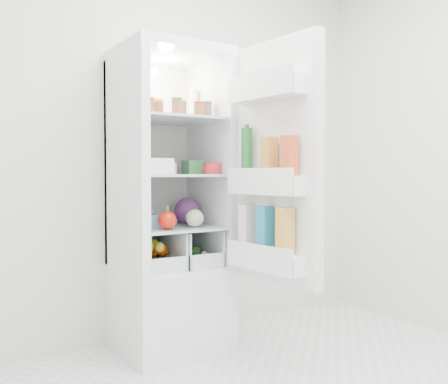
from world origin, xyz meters
TOP-DOWN VIEW (x-y plane):
  - room_walls at (0.00, 0.00)m, footprint 3.02×3.02m
  - refrigerator at (-0.20, 1.25)m, footprint 0.60×0.60m
  - shelf_low at (-0.20, 1.19)m, footprint 0.49×0.53m
  - shelf_mid at (-0.20, 1.19)m, footprint 0.49×0.53m
  - shelf_top at (-0.20, 1.19)m, footprint 0.49×0.53m
  - crisper_left at (-0.32, 1.19)m, footprint 0.23×0.46m
  - crisper_right at (-0.08, 1.19)m, footprint 0.23×0.46m
  - condiment_jars at (-0.22, 1.10)m, footprint 0.46×0.32m
  - squeeze_bottle at (0.01, 1.29)m, footprint 0.07×0.07m
  - tub_white at (-0.37, 0.99)m, footprint 0.15×0.15m
  - tub_cream at (-0.22, 1.22)m, footprint 0.14×0.14m
  - tin_red at (-0.01, 1.03)m, footprint 0.13×0.13m
  - foil_tray at (-0.31, 1.24)m, footprint 0.20×0.18m
  - tub_green at (-0.03, 1.22)m, footprint 0.13×0.16m
  - red_cabbage at (-0.05, 1.27)m, footprint 0.16×0.16m
  - bell_pepper at (-0.30, 1.02)m, footprint 0.10×0.10m
  - mushroom_bowl at (-0.36, 1.20)m, footprint 0.21×0.21m
  - salad_bag at (-0.11, 1.06)m, footprint 0.10×0.10m
  - citrus_pile at (-0.32, 1.17)m, footprint 0.20×0.31m
  - veg_pile at (-0.07, 1.18)m, footprint 0.16×0.30m
  - fridge_door at (0.13, 0.61)m, footprint 0.22×0.60m

SIDE VIEW (x-z plane):
  - veg_pile at x=-0.07m, z-range 0.51..0.61m
  - citrus_pile at x=-0.32m, z-range 0.51..0.66m
  - crisper_left at x=-0.32m, z-range 0.50..0.72m
  - crisper_right at x=-0.08m, z-range 0.50..0.72m
  - refrigerator at x=-0.20m, z-range -0.23..1.57m
  - shelf_low at x=-0.20m, z-range 0.73..0.75m
  - mushroom_bowl at x=-0.36m, z-range 0.75..0.82m
  - bell_pepper at x=-0.30m, z-range 0.75..0.85m
  - salad_bag at x=-0.11m, z-range 0.75..0.85m
  - red_cabbage at x=-0.05m, z-range 0.75..0.91m
  - shelf_mid at x=-0.20m, z-range 1.04..1.06m
  - foil_tray at x=-0.31m, z-range 1.06..1.10m
  - tin_red at x=-0.01m, z-range 1.06..1.12m
  - tub_cream at x=-0.22m, z-range 1.06..1.12m
  - fridge_door at x=0.13m, z-range 0.44..1.74m
  - tub_green at x=-0.03m, z-range 1.06..1.14m
  - tub_white at x=-0.37m, z-range 1.06..1.14m
  - shelf_top at x=-0.20m, z-range 1.37..1.39m
  - condiment_jars at x=-0.22m, z-range 1.39..1.47m
  - squeeze_bottle at x=0.01m, z-range 1.39..1.59m
  - room_walls at x=0.00m, z-range 0.29..2.90m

